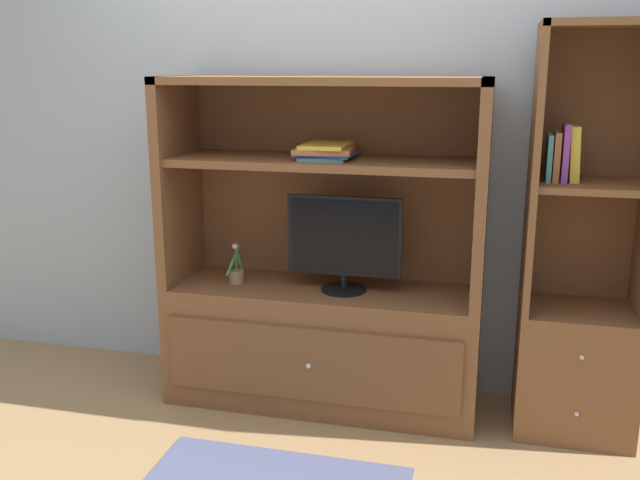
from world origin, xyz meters
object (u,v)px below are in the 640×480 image
Objects in this scene: magazine_stack at (326,151)px; upright_book_row at (563,155)px; potted_plant at (236,274)px; tv_monitor at (344,241)px; media_console at (323,305)px; bookshelf_tall at (579,308)px.

upright_book_row reaches higher than magazine_stack.
tv_monitor is at bearing 0.75° from potted_plant.
tv_monitor is 2.22× the size of upright_book_row.
upright_book_row is (1.06, -0.01, 0.77)m from media_console.
upright_book_row is at bearing -0.43° from media_console.
media_console is 0.45m from potted_plant.
magazine_stack is 1.38× the size of upright_book_row.
upright_book_row is at bearing -174.83° from bookshelf_tall.
magazine_stack is (0.45, 0.03, 0.62)m from potted_plant.
media_console is at bearing -179.83° from bookshelf_tall.
potted_plant is 1.62m from upright_book_row.
bookshelf_tall is at bearing 1.71° from tv_monitor.
upright_book_row is (0.95, 0.02, 0.43)m from tv_monitor.
magazine_stack is at bearing 179.98° from upright_book_row.
magazine_stack is at bearing 3.60° from potted_plant.
upright_book_row is at bearing -0.02° from magazine_stack.
potted_plant is at bearing -176.40° from magazine_stack.
tv_monitor is 0.58m from potted_plant.
tv_monitor is 0.30× the size of bookshelf_tall.
potted_plant is 0.12× the size of bookshelf_tall.
magazine_stack reaches higher than tv_monitor.
media_console is at bearing 179.57° from upright_book_row.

